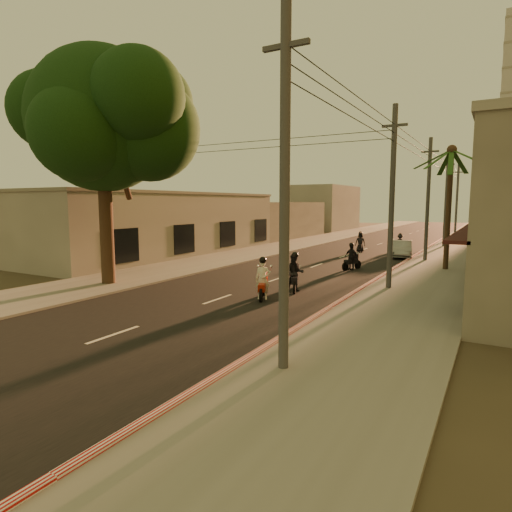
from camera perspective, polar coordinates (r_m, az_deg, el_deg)
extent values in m
plane|color=#383023|center=(17.86, -8.80, -7.01)|extent=(160.00, 160.00, 0.00)
cube|color=black|center=(35.50, 11.65, -0.03)|extent=(10.00, 140.00, 0.02)
cube|color=slate|center=(33.97, 23.76, -0.72)|extent=(5.00, 140.00, 0.12)
cube|color=slate|center=(38.45, 0.96, 0.72)|extent=(5.00, 140.00, 0.12)
cube|color=#B01214|center=(29.41, 18.09, -1.52)|extent=(0.20, 60.00, 0.20)
cube|color=#361517|center=(31.58, 27.63, 4.06)|extent=(0.80, 34.00, 0.12)
cube|color=#9E988E|center=(37.11, -12.43, 4.11)|extent=(8.00, 24.00, 5.00)
cube|color=gray|center=(37.08, -12.54, 8.12)|extent=(8.20, 24.20, 0.20)
cylinder|color=black|center=(23.67, -19.30, 3.49)|extent=(0.70, 0.70, 6.00)
cylinder|color=black|center=(23.37, -17.54, 10.88)|extent=(1.22, 2.17, 3.04)
cylinder|color=black|center=(23.97, -21.13, 11.11)|extent=(1.31, 1.49, 2.73)
sphere|color=black|center=(24.00, -19.86, 16.70)|extent=(7.20, 7.20, 7.20)
sphere|color=black|center=(23.04, -14.13, 16.06)|extent=(5.20, 5.20, 5.20)
sphere|color=black|center=(25.82, -21.14, 15.26)|extent=(4.80, 4.80, 4.80)
sphere|color=black|center=(22.27, -22.36, 15.03)|extent=(4.60, 4.60, 4.60)
sphere|color=black|center=(21.66, -15.51, 19.85)|extent=(4.40, 4.40, 4.40)
sphere|color=black|center=(25.22, -25.80, 17.09)|extent=(4.00, 4.00, 4.00)
sphere|color=black|center=(25.01, -13.66, 19.07)|extent=(4.40, 4.40, 4.40)
cylinder|color=black|center=(29.68, 24.28, 5.46)|extent=(0.32, 0.32, 7.60)
sphere|color=black|center=(29.85, 24.66, 12.76)|extent=(0.60, 0.60, 0.60)
cylinder|color=#38383A|center=(10.60, 3.84, 8.02)|extent=(0.26, 0.26, 9.00)
cube|color=#38383A|center=(11.21, 4.00, 26.20)|extent=(1.20, 0.12, 0.12)
cylinder|color=#38383A|center=(22.03, 17.66, 7.22)|extent=(0.26, 0.26, 9.00)
cube|color=#38383A|center=(22.33, 18.01, 16.23)|extent=(1.20, 0.12, 0.12)
cylinder|color=#38383A|center=(33.86, 21.94, 6.88)|extent=(0.26, 0.26, 9.00)
cube|color=#38383A|center=(34.05, 22.22, 12.77)|extent=(1.20, 0.12, 0.12)
cylinder|color=#38383A|center=(45.77, 23.99, 6.71)|extent=(0.26, 0.26, 9.00)
cube|color=#38383A|center=(45.92, 24.22, 11.07)|extent=(1.20, 0.12, 0.12)
cylinder|color=#38383A|center=(57.72, 25.20, 6.60)|extent=(0.26, 0.26, 9.00)
cube|color=#38383A|center=(57.84, 25.38, 10.06)|extent=(1.20, 0.12, 0.12)
cube|color=#9E988E|center=(53.67, 2.05, 4.82)|extent=(8.00, 14.00, 4.40)
cube|color=#9E988E|center=(70.08, 8.92, 6.33)|extent=(8.00, 14.00, 7.00)
cylinder|color=black|center=(20.07, 1.17, -4.46)|extent=(0.33, 0.61, 0.61)
cylinder|color=black|center=(18.75, 0.68, -5.29)|extent=(0.33, 0.61, 0.61)
cube|color=#A31E0C|center=(19.27, 0.91, -4.05)|extent=(0.73, 1.23, 0.33)
cube|color=#A31E0C|center=(19.77, 1.10, -3.28)|extent=(0.34, 0.22, 0.65)
cylinder|color=silver|center=(19.84, 1.14, -2.13)|extent=(0.57, 0.26, 0.04)
imported|color=white|center=(19.21, 0.91, -3.13)|extent=(0.97, 0.90, 1.83)
sphere|color=black|center=(19.08, 0.91, -0.57)|extent=(0.33, 0.33, 0.33)
sphere|color=silver|center=(19.81, 0.26, -1.34)|extent=(0.13, 0.13, 0.13)
sphere|color=silver|center=(19.74, 2.02, -1.38)|extent=(0.13, 0.13, 0.13)
cylinder|color=black|center=(21.87, 5.23, -3.52)|extent=(0.34, 0.61, 0.62)
cylinder|color=black|center=(20.52, 5.13, -4.22)|extent=(0.34, 0.61, 0.62)
cube|color=black|center=(21.06, 5.18, -3.11)|extent=(0.76, 1.24, 0.33)
cube|color=black|center=(21.58, 5.23, -2.42)|extent=(0.35, 0.23, 0.66)
cylinder|color=silver|center=(21.65, 5.25, -1.35)|extent=(0.57, 0.27, 0.04)
imported|color=black|center=(21.01, 5.19, -2.25)|extent=(1.40, 1.35, 1.85)
sphere|color=black|center=(20.88, 5.22, 0.12)|extent=(0.33, 0.33, 0.33)
cylinder|color=black|center=(28.93, 13.42, -1.13)|extent=(0.30, 0.56, 0.57)
cylinder|color=black|center=(27.96, 11.82, -1.37)|extent=(0.30, 0.56, 0.57)
cube|color=black|center=(28.35, 12.56, -0.72)|extent=(0.68, 1.14, 0.30)
cube|color=black|center=(28.72, 13.20, -0.33)|extent=(0.32, 0.21, 0.61)
cylinder|color=silver|center=(28.77, 13.37, 0.39)|extent=(0.53, 0.24, 0.04)
imported|color=black|center=(28.31, 12.57, -0.13)|extent=(1.28, 1.10, 1.70)
sphere|color=black|center=(28.22, 12.61, 1.48)|extent=(0.30, 0.30, 0.30)
cylinder|color=black|center=(39.38, 13.76, 1.01)|extent=(0.23, 0.59, 0.58)
cylinder|color=black|center=(38.09, 13.65, 0.81)|extent=(0.23, 0.59, 0.58)
cube|color=black|center=(38.63, 13.71, 1.32)|extent=(0.53, 1.18, 0.31)
cube|color=black|center=(39.13, 13.77, 1.62)|extent=(0.33, 0.17, 0.62)
cylinder|color=silver|center=(39.22, 13.79, 2.16)|extent=(0.57, 0.16, 0.04)
imported|color=black|center=(38.60, 13.73, 1.76)|extent=(1.09, 0.92, 1.75)
sphere|color=black|center=(38.54, 13.76, 2.98)|extent=(0.31, 0.31, 0.31)
cylinder|color=black|center=(41.85, 18.60, 1.14)|extent=(0.19, 0.51, 0.50)
cylinder|color=black|center=(40.73, 18.62, 0.98)|extent=(0.19, 0.51, 0.50)
cube|color=black|center=(41.20, 18.63, 1.39)|extent=(0.45, 1.02, 0.27)
cube|color=black|center=(41.64, 18.62, 1.63)|extent=(0.28, 0.14, 0.54)
cylinder|color=silver|center=(41.72, 18.64, 2.07)|extent=(0.49, 0.14, 0.04)
imported|color=black|center=(41.18, 18.64, 1.74)|extent=(1.20, 0.96, 1.51)
sphere|color=black|center=(41.12, 18.68, 2.72)|extent=(0.27, 0.27, 0.27)
imported|color=gray|center=(36.05, 18.88, 0.89)|extent=(2.99, 4.59, 1.33)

